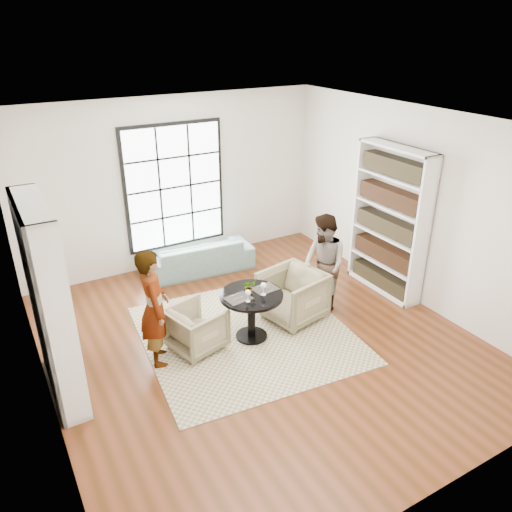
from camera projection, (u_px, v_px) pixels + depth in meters
ground at (259, 340)px, 7.03m from camera, size 6.00×6.00×0.00m
room_shell at (240, 245)px, 6.92m from camera, size 6.00×6.01×6.00m
rug at (247, 334)px, 7.15m from camera, size 3.07×3.07×0.01m
pedestal_table at (251, 306)px, 6.88m from camera, size 0.88×0.88×0.70m
sofa at (197, 256)px, 8.90m from camera, size 2.00×0.91×0.57m
armchair_left at (196, 328)px, 6.74m from camera, size 0.84×0.83×0.63m
armchair_right at (292, 296)px, 7.41m from camera, size 0.99×0.97×0.77m
person_left at (154, 308)px, 6.29m from camera, size 0.50×0.65×1.60m
person_right at (324, 264)px, 7.49m from camera, size 0.67×0.81×1.54m
placemat_left at (238, 298)px, 6.69m from camera, size 0.37×0.30×0.01m
placemat_right at (265, 289)px, 6.93m from camera, size 0.37×0.30×0.01m
cutlery_left at (238, 298)px, 6.69m from camera, size 0.16×0.23×0.01m
cutlery_right at (265, 288)px, 6.93m from camera, size 0.16×0.23×0.01m
wine_glass_left at (248, 293)px, 6.57m from camera, size 0.08×0.08×0.17m
wine_glass_right at (264, 286)px, 6.73m from camera, size 0.08×0.08×0.19m
flower_centerpiece at (249, 287)px, 6.79m from camera, size 0.20×0.18×0.19m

